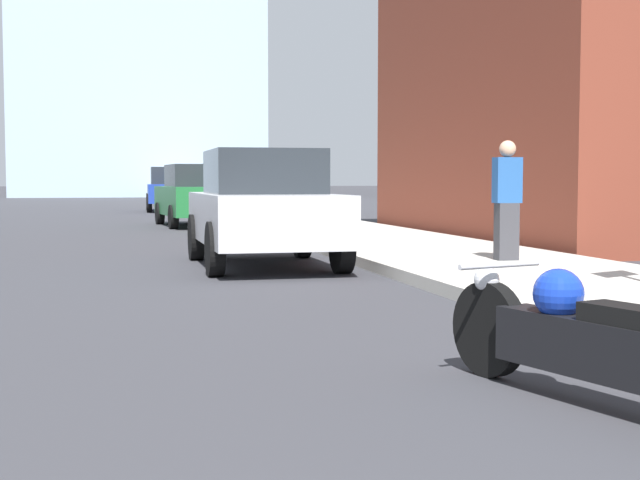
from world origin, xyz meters
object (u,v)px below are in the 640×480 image
(motorcycle, at_px, (588,339))
(parked_car_blue, at_px, (169,189))
(parked_car_green, at_px, (199,195))
(parked_car_silver, at_px, (263,207))
(pedestrian, at_px, (507,199))

(motorcycle, relative_size, parked_car_blue, 0.51)
(motorcycle, xyz_separation_m, parked_car_green, (-0.16, 19.77, 0.46))
(motorcycle, relative_size, parked_car_green, 0.52)
(parked_car_blue, bearing_deg, parked_car_silver, -88.59)
(motorcycle, distance_m, parked_car_green, 19.78)
(motorcycle, height_order, parked_car_green, parked_car_green)
(parked_car_silver, bearing_deg, parked_car_blue, 89.32)
(motorcycle, bearing_deg, pedestrian, 51.96)
(parked_car_blue, relative_size, pedestrian, 2.71)
(motorcycle, bearing_deg, parked_car_silver, 76.39)
(motorcycle, distance_m, pedestrian, 7.32)
(pedestrian, bearing_deg, parked_car_silver, 155.13)
(parked_car_blue, bearing_deg, motorcycle, -87.75)
(parked_car_silver, relative_size, parked_car_green, 0.93)
(parked_car_green, bearing_deg, parked_car_silver, -95.56)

